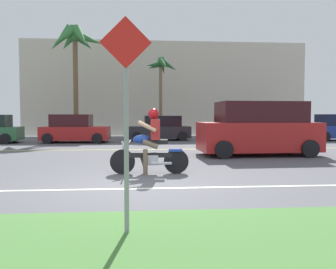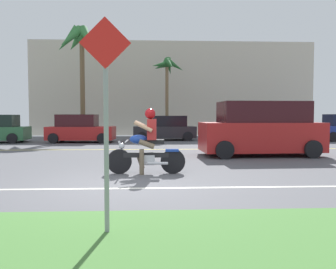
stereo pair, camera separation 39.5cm
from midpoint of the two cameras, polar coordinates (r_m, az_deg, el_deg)
ground at (r=10.52m, az=-7.25°, el=-5.22°), size 56.00×30.00×0.04m
grass_median at (r=3.64m, az=-12.60°, el=-20.76°), size 56.00×3.80×0.06m
lane_line_near at (r=7.26m, az=-8.44°, el=-8.82°), size 50.40×0.12×0.01m
lane_line_far at (r=15.41m, az=-6.43°, el=-2.48°), size 50.40×0.12×0.01m
motorcyclist at (r=8.93m, az=-4.22°, el=-1.94°), size 2.02×0.66×1.69m
suv_nearby at (r=13.50m, az=13.88°, el=0.81°), size 4.62×2.23×2.02m
parked_car_1 at (r=20.10m, az=-15.66°, el=0.80°), size 3.73×2.02×1.57m
parked_car_2 at (r=21.25m, az=-1.89°, el=0.96°), size 3.82×2.06×1.50m
parked_car_3 at (r=20.69m, az=13.70°, el=0.74°), size 4.14×2.10×1.43m
palm_tree_0 at (r=24.00m, az=-15.56°, el=14.22°), size 3.65×3.48×7.39m
palm_tree_1 at (r=24.10m, az=-1.69°, el=10.52°), size 2.40×2.41×5.56m
street_sign at (r=4.27m, az=-9.56°, el=4.82°), size 0.62×0.06×2.69m
building_far at (r=28.54m, az=-0.92°, el=7.29°), size 21.69×4.00×7.16m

